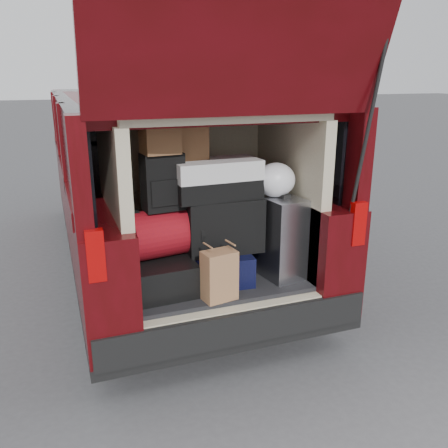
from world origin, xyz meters
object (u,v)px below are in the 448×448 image
(black_hardshell, at_px, (160,273))
(kraft_bag, at_px, (219,276))
(twotone_duffel, at_px, (216,179))
(red_duffel, at_px, (166,232))
(black_soft_case, at_px, (222,224))
(backpack, at_px, (163,182))
(navy_hardshell, at_px, (218,264))
(silver_roller, at_px, (278,236))

(black_hardshell, distance_m, kraft_bag, 0.46)
(kraft_bag, distance_m, twotone_duffel, 0.67)
(red_duffel, bearing_deg, black_hardshell, -155.53)
(kraft_bag, height_order, twotone_duffel, twotone_duffel)
(kraft_bag, height_order, black_soft_case, black_soft_case)
(kraft_bag, distance_m, red_duffel, 0.49)
(kraft_bag, relative_size, backpack, 0.88)
(red_duffel, relative_size, twotone_duffel, 0.85)
(navy_hardshell, distance_m, backpack, 0.75)
(navy_hardshell, xyz_separation_m, backpack, (-0.39, 0.01, 0.64))
(kraft_bag, bearing_deg, twotone_duffel, 63.69)
(backpack, distance_m, twotone_duffel, 0.38)
(red_duffel, distance_m, backpack, 0.36)
(black_hardshell, height_order, kraft_bag, kraft_bag)
(black_soft_case, bearing_deg, backpack, -177.75)
(kraft_bag, bearing_deg, black_hardshell, 126.12)
(kraft_bag, relative_size, black_soft_case, 0.63)
(black_hardshell, xyz_separation_m, backpack, (0.05, 0.03, 0.64))
(black_hardshell, distance_m, navy_hardshell, 0.44)
(silver_roller, xyz_separation_m, twotone_duffel, (-0.45, 0.10, 0.44))
(red_duffel, relative_size, black_soft_case, 0.95)
(silver_roller, relative_size, backpack, 1.56)
(navy_hardshell, height_order, backpack, backpack)
(navy_hardshell, distance_m, kraft_bag, 0.35)
(black_soft_case, bearing_deg, black_hardshell, -174.44)
(red_duffel, bearing_deg, kraft_bag, -61.54)
(navy_hardshell, xyz_separation_m, twotone_duffel, (-0.01, 0.01, 0.63))
(twotone_duffel, bearing_deg, black_hardshell, -178.09)
(backpack, bearing_deg, silver_roller, -12.80)
(silver_roller, xyz_separation_m, black_soft_case, (-0.40, 0.10, 0.11))
(black_hardshell, relative_size, twotone_duffel, 0.94)
(black_hardshell, relative_size, silver_roller, 0.94)
(silver_roller, relative_size, red_duffel, 1.17)
(navy_hardshell, height_order, silver_roller, silver_roller)
(silver_roller, bearing_deg, kraft_bag, -165.11)
(navy_hardshell, distance_m, red_duffel, 0.47)
(black_soft_case, bearing_deg, red_duffel, -179.44)
(silver_roller, xyz_separation_m, kraft_bag, (-0.54, -0.24, -0.13))
(black_hardshell, bearing_deg, kraft_bag, -46.79)
(navy_hardshell, bearing_deg, black_soft_case, 17.11)
(kraft_bag, distance_m, backpack, 0.73)
(black_hardshell, bearing_deg, backpack, 24.95)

